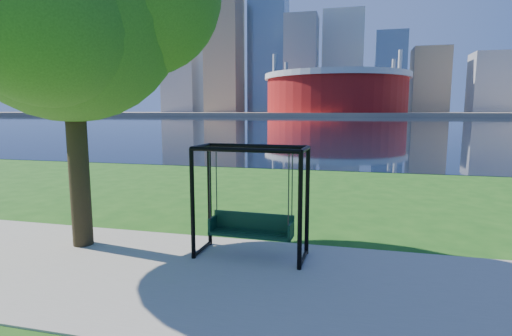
% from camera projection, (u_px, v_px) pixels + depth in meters
% --- Properties ---
extents(ground, '(900.00, 900.00, 0.00)m').
position_uv_depth(ground, '(243.00, 269.00, 6.87)').
color(ground, '#1E5114').
rests_on(ground, ground).
extents(path, '(120.00, 4.00, 0.03)m').
position_uv_depth(path, '(234.00, 280.00, 6.39)').
color(path, '#9E937F').
rests_on(path, ground).
extents(river, '(900.00, 180.00, 0.02)m').
position_uv_depth(river, '(349.00, 122.00, 104.87)').
color(river, black).
rests_on(river, ground).
extents(far_bank, '(900.00, 228.00, 2.00)m').
position_uv_depth(far_bank, '(353.00, 114.00, 300.74)').
color(far_bank, '#937F60').
rests_on(far_bank, ground).
extents(stadium, '(83.00, 83.00, 32.00)m').
position_uv_depth(stadium, '(336.00, 92.00, 233.05)').
color(stadium, maroon).
rests_on(stadium, far_bank).
extents(skyline, '(392.00, 66.00, 96.50)m').
position_uv_depth(skyline, '(349.00, 68.00, 309.72)').
color(skyline, gray).
rests_on(skyline, far_bank).
extents(swing, '(2.07, 0.95, 2.09)m').
position_uv_depth(swing, '(251.00, 204.00, 7.34)').
color(swing, black).
rests_on(swing, ground).
extents(park_tree, '(5.51, 4.98, 6.84)m').
position_uv_depth(park_tree, '(68.00, 1.00, 7.48)').
color(park_tree, black).
rests_on(park_tree, ground).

